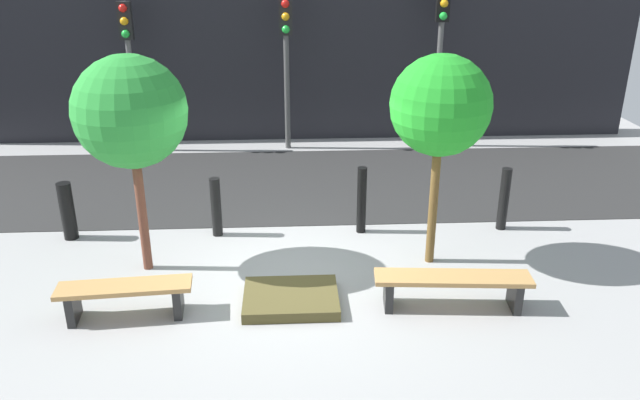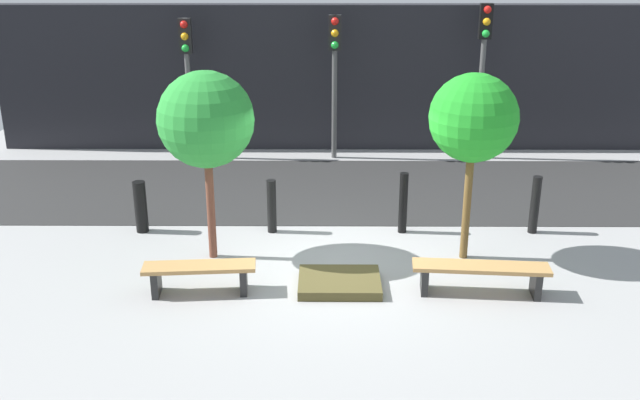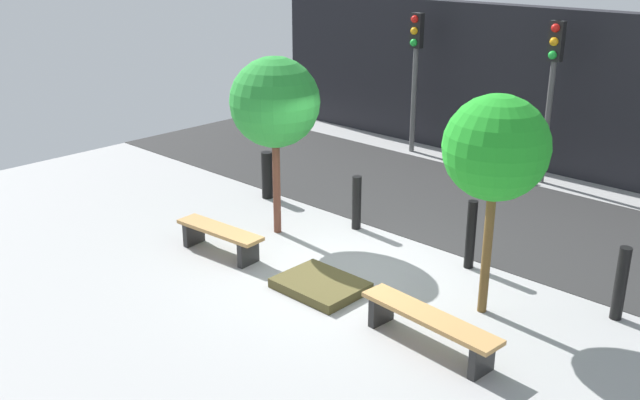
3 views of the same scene
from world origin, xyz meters
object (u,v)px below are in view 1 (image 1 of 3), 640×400
at_px(traffic_light_west, 128,49).
at_px(traffic_light_mid_east, 441,37).
at_px(bollard_far_left, 67,211).
at_px(bollard_right, 504,199).
at_px(bench_left, 125,294).
at_px(tree_behind_right_bench, 441,107).
at_px(traffic_light_mid_west, 286,46).
at_px(bollard_center, 362,200).
at_px(bench_right, 452,284).
at_px(planter_bed, 291,298).
at_px(bollard_left, 216,207).
at_px(tree_behind_left_bench, 130,113).

distance_m(traffic_light_west, traffic_light_mid_east, 6.71).
distance_m(bollard_far_left, bollard_right, 6.90).
bearing_deg(bench_left, tree_behind_right_bench, 12.81).
height_order(bollard_far_left, traffic_light_mid_west, traffic_light_mid_west).
bearing_deg(bollard_center, traffic_light_mid_east, 64.27).
xyz_separation_m(bench_right, bollard_far_left, (-5.49, 2.33, 0.13)).
height_order(planter_bed, bollard_left, bollard_left).
xyz_separation_m(bench_left, bollard_left, (0.89, 2.33, 0.16)).
distance_m(bollard_center, bollard_right, 2.30).
relative_size(bollard_right, traffic_light_mid_west, 0.31).
bearing_deg(bollard_right, bollard_far_left, 180.00).
xyz_separation_m(bollard_center, traffic_light_west, (-4.50, 4.57, 1.70)).
xyz_separation_m(bench_left, bollard_right, (5.49, 2.33, 0.20)).
height_order(bench_right, bollard_far_left, bollard_far_left).
distance_m(bench_right, tree_behind_left_bench, 4.69).
relative_size(tree_behind_right_bench, bollard_left, 3.13).
height_order(bollard_right, traffic_light_west, traffic_light_west).
distance_m(bollard_left, bollard_center, 2.30).
xyz_separation_m(planter_bed, bollard_right, (3.45, 2.13, 0.45)).
bearing_deg(tree_behind_right_bench, bench_right, -90.00).
bearing_deg(bench_left, planter_bed, 1.14).
xyz_separation_m(bench_right, bollard_center, (-0.89, 2.33, 0.21)).
bearing_deg(bollard_right, bench_right, -121.23).
relative_size(bollard_left, traffic_light_west, 0.30).
bearing_deg(bollard_center, planter_bed, -118.38).
relative_size(tree_behind_right_bench, traffic_light_west, 0.93).
bearing_deg(bollard_left, traffic_light_west, 115.74).
bearing_deg(bench_left, traffic_light_mid_east, 47.54).
bearing_deg(bollard_center, traffic_light_mid_west, 104.11).
bearing_deg(traffic_light_mid_west, bench_right, -73.55).
relative_size(tree_behind_right_bench, bollard_far_left, 3.24).
bearing_deg(traffic_light_west, planter_bed, -63.41).
distance_m(planter_bed, bollard_center, 2.47).
height_order(bench_right, traffic_light_mid_east, traffic_light_mid_east).
bearing_deg(planter_bed, bollard_far_left, 148.33).
height_order(bench_right, bollard_center, bollard_center).
xyz_separation_m(tree_behind_right_bench, traffic_light_west, (-5.39, 5.63, -0.06)).
relative_size(bench_right, traffic_light_mid_east, 0.56).
height_order(bollard_left, bollard_right, bollard_right).
distance_m(tree_behind_right_bench, bollard_far_left, 5.88).
xyz_separation_m(tree_behind_left_bench, traffic_light_mid_east, (5.39, 5.63, 0.18)).
bearing_deg(bench_right, bollard_center, 115.34).
height_order(tree_behind_left_bench, traffic_light_mid_west, traffic_light_mid_west).
height_order(bench_right, planter_bed, bench_right).
relative_size(bench_left, bollard_far_left, 1.78).
xyz_separation_m(tree_behind_left_bench, bollard_right, (5.49, 1.06, -1.76)).
bearing_deg(traffic_light_mid_west, planter_bed, -90.00).
bearing_deg(traffic_light_mid_west, bollard_right, -52.98).
height_order(bollard_center, traffic_light_west, traffic_light_west).
xyz_separation_m(tree_behind_left_bench, bollard_left, (0.89, 1.06, -1.80)).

